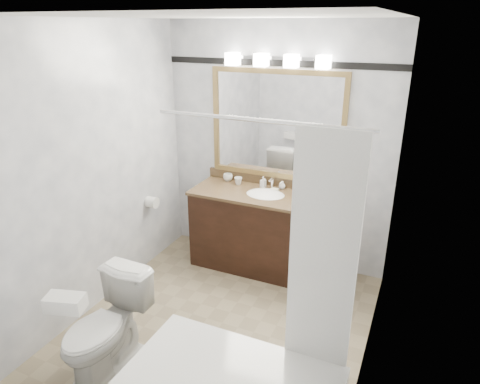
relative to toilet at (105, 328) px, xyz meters
name	(u,v)px	position (x,y,z in m)	size (l,w,h in m)	color
room	(220,191)	(0.55, 0.82, 0.88)	(2.42, 2.62, 2.52)	gray
vanity	(265,230)	(0.55, 1.84, 0.07)	(1.53, 0.58, 0.97)	black
mirror	(276,125)	(0.55, 2.10, 1.13)	(1.40, 0.04, 1.10)	#9B7C46
vanity_light_bar	(276,60)	(0.55, 2.05, 1.76)	(1.02, 0.14, 0.12)	silver
accent_stripe	(279,63)	(0.55, 2.11, 1.73)	(2.40, 0.01, 0.06)	black
tp_roll	(152,202)	(-0.59, 1.48, 0.33)	(0.12, 0.12, 0.11)	white
toilet	(105,328)	(0.00, 0.00, 0.00)	(0.42, 0.73, 0.74)	white
tissue_box	(65,303)	(0.00, -0.30, 0.42)	(0.24, 0.13, 0.10)	white
coffee_maker	(325,184)	(1.14, 1.86, 0.66)	(0.19, 0.23, 0.36)	black
cup_left	(228,177)	(0.04, 2.04, 0.52)	(0.10, 0.10, 0.08)	white
cup_right	(238,181)	(0.18, 1.98, 0.52)	(0.08, 0.08, 0.08)	white
soap_bottle_a	(263,182)	(0.45, 2.02, 0.54)	(0.05, 0.05, 0.11)	white
soap_bottle_b	(282,185)	(0.66, 2.04, 0.52)	(0.07, 0.07, 0.09)	white
soap_bar	(274,190)	(0.60, 1.95, 0.49)	(0.08, 0.05, 0.03)	beige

